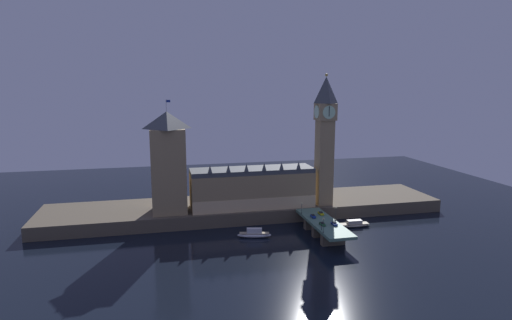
% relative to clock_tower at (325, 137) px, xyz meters
% --- Properties ---
extents(ground_plane, '(400.00, 400.00, 0.00)m').
position_rel_clock_tower_xyz_m(ground_plane, '(-40.95, -25.62, -44.44)').
color(ground_plane, black).
extents(embankment, '(220.00, 42.00, 6.85)m').
position_rel_clock_tower_xyz_m(embankment, '(-40.95, 13.38, -41.01)').
color(embankment, brown).
rests_on(embankment, ground_plane).
extents(parliament_hall, '(65.87, 18.75, 25.30)m').
position_rel_clock_tower_xyz_m(parliament_hall, '(-39.37, 4.07, -27.04)').
color(parliament_hall, '#9E845B').
rests_on(parliament_hall, embankment).
extents(clock_tower, '(10.21, 10.32, 71.13)m').
position_rel_clock_tower_xyz_m(clock_tower, '(0.00, 0.00, 0.00)').
color(clock_tower, '#9E845B').
rests_on(clock_tower, embankment).
extents(victoria_tower, '(17.65, 17.65, 58.06)m').
position_rel_clock_tower_xyz_m(victoria_tower, '(-83.27, 4.54, -11.41)').
color(victoria_tower, '#9E845B').
rests_on(victoria_tower, embankment).
extents(bridge, '(12.93, 46.00, 7.32)m').
position_rel_clock_tower_xyz_m(bridge, '(-11.86, -30.62, -39.39)').
color(bridge, slate).
rests_on(bridge, ground_plane).
extents(car_northbound_lead, '(1.87, 4.06, 1.58)m').
position_rel_clock_tower_xyz_m(car_northbound_lead, '(-14.70, -23.65, -36.38)').
color(car_northbound_lead, navy).
rests_on(car_northbound_lead, bridge).
extents(car_northbound_trail, '(1.84, 4.11, 1.52)m').
position_rel_clock_tower_xyz_m(car_northbound_trail, '(-14.70, -35.88, -36.41)').
color(car_northbound_trail, '#235633').
rests_on(car_northbound_trail, bridge).
extents(car_southbound_lead, '(2.05, 4.00, 1.42)m').
position_rel_clock_tower_xyz_m(car_southbound_lead, '(-9.01, -36.63, -36.45)').
color(car_southbound_lead, navy).
rests_on(car_southbound_lead, bridge).
extents(car_southbound_trail, '(1.93, 4.59, 1.37)m').
position_rel_clock_tower_xyz_m(car_southbound_trail, '(-9.01, -19.63, -36.48)').
color(car_southbound_trail, yellow).
rests_on(car_southbound_trail, bridge).
extents(pedestrian_near_rail, '(0.38, 0.38, 1.83)m').
position_rel_clock_tower_xyz_m(pedestrian_near_rail, '(-17.55, -42.14, -36.14)').
color(pedestrian_near_rail, black).
rests_on(pedestrian_near_rail, bridge).
extents(pedestrian_mid_walk, '(0.38, 0.38, 1.72)m').
position_rel_clock_tower_xyz_m(pedestrian_mid_walk, '(-6.17, -30.26, -36.21)').
color(pedestrian_mid_walk, black).
rests_on(pedestrian_mid_walk, bridge).
extents(street_lamp_near, '(1.34, 0.60, 6.85)m').
position_rel_clock_tower_xyz_m(street_lamp_near, '(-17.95, -45.34, -32.83)').
color(street_lamp_near, '#2D3333').
rests_on(street_lamp_near, bridge).
extents(street_lamp_mid, '(1.34, 0.60, 6.93)m').
position_rel_clock_tower_xyz_m(street_lamp_mid, '(-5.77, -30.62, -32.78)').
color(street_lamp_mid, '#2D3333').
rests_on(street_lamp_mid, bridge).
extents(street_lamp_far, '(1.34, 0.60, 5.89)m').
position_rel_clock_tower_xyz_m(street_lamp_far, '(-17.95, -15.90, -33.42)').
color(street_lamp_far, '#2D3333').
rests_on(street_lamp_far, bridge).
extents(boat_upstream, '(16.55, 7.26, 4.55)m').
position_rel_clock_tower_xyz_m(boat_upstream, '(-44.76, -24.94, -42.78)').
color(boat_upstream, white).
rests_on(boat_upstream, ground_plane).
extents(boat_downstream, '(16.95, 5.65, 3.48)m').
position_rel_clock_tower_xyz_m(boat_downstream, '(9.00, -21.03, -43.17)').
color(boat_downstream, '#B2A893').
rests_on(boat_downstream, ground_plane).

